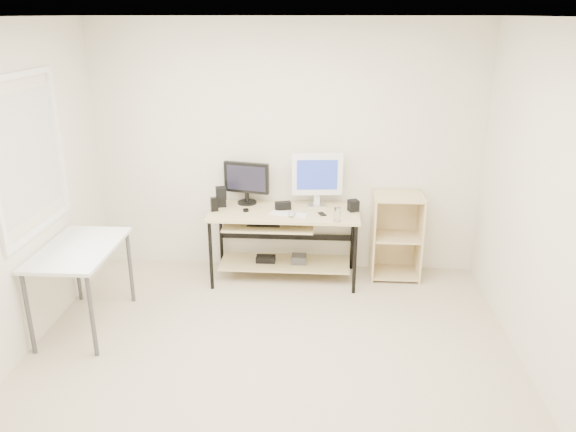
% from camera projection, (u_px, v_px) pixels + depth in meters
% --- Properties ---
extents(room, '(4.01, 4.01, 2.62)m').
position_uv_depth(room, '(248.00, 210.00, 3.94)').
color(room, '#C4B397').
rests_on(room, ground).
extents(desk, '(1.50, 0.65, 0.75)m').
position_uv_depth(desk, '(282.00, 230.00, 5.72)').
color(desk, '#CEBC83').
rests_on(desk, ground).
extents(side_table, '(0.60, 1.00, 0.75)m').
position_uv_depth(side_table, '(79.00, 256.00, 4.78)').
color(side_table, white).
rests_on(side_table, ground).
extents(shelf_unit, '(0.50, 0.40, 0.90)m').
position_uv_depth(shelf_unit, '(396.00, 235.00, 5.83)').
color(shelf_unit, beige).
rests_on(shelf_unit, ground).
extents(black_monitor, '(0.48, 0.20, 0.44)m').
position_uv_depth(black_monitor, '(247.00, 180.00, 5.78)').
color(black_monitor, black).
rests_on(black_monitor, desk).
extents(white_imac, '(0.52, 0.16, 0.55)m').
position_uv_depth(white_imac, '(317.00, 176.00, 5.69)').
color(white_imac, silver).
rests_on(white_imac, desk).
extents(keyboard, '(0.39, 0.18, 0.01)m').
position_uv_depth(keyboard, '(289.00, 214.00, 5.53)').
color(keyboard, white).
rests_on(keyboard, desk).
extents(mouse, '(0.08, 0.13, 0.04)m').
position_uv_depth(mouse, '(292.00, 214.00, 5.49)').
color(mouse, '#B1B1B6').
rests_on(mouse, desk).
extents(center_speaker, '(0.17, 0.11, 0.08)m').
position_uv_depth(center_speaker, '(283.00, 206.00, 5.67)').
color(center_speaker, black).
rests_on(center_speaker, desk).
extents(speaker_left, '(0.13, 0.13, 0.20)m').
position_uv_depth(speaker_left, '(221.00, 196.00, 5.74)').
color(speaker_left, black).
rests_on(speaker_left, desk).
extents(speaker_right, '(0.12, 0.12, 0.11)m').
position_uv_depth(speaker_right, '(353.00, 206.00, 5.62)').
color(speaker_right, black).
rests_on(speaker_right, desk).
extents(audio_controller, '(0.08, 0.07, 0.15)m').
position_uv_depth(audio_controller, '(214.00, 204.00, 5.61)').
color(audio_controller, black).
rests_on(audio_controller, desk).
extents(volume_puck, '(0.07, 0.07, 0.02)m').
position_uv_depth(volume_puck, '(246.00, 210.00, 5.62)').
color(volume_puck, black).
rests_on(volume_puck, desk).
extents(smartphone, '(0.10, 0.12, 0.01)m').
position_uv_depth(smartphone, '(322.00, 214.00, 5.54)').
color(smartphone, black).
rests_on(smartphone, desk).
extents(coaster, '(0.11, 0.11, 0.01)m').
position_uv_depth(coaster, '(337.00, 221.00, 5.35)').
color(coaster, '#A28049').
rests_on(coaster, desk).
extents(drinking_glass, '(0.08, 0.08, 0.13)m').
position_uv_depth(drinking_glass, '(337.00, 214.00, 5.33)').
color(drinking_glass, white).
rests_on(drinking_glass, coaster).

